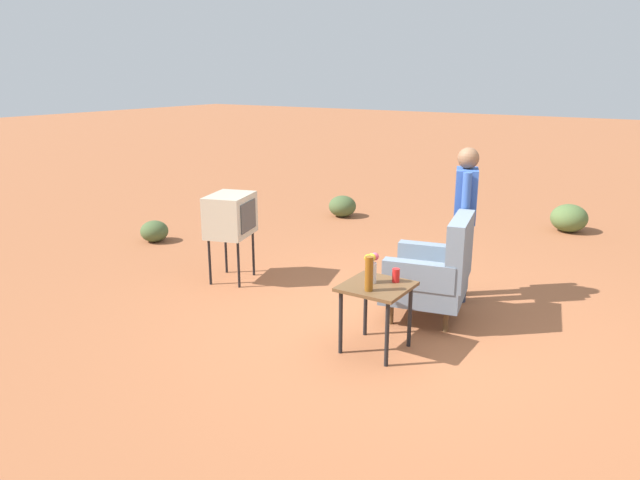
{
  "coord_description": "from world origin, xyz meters",
  "views": [
    {
      "loc": [
        4.93,
        2.16,
        2.38
      ],
      "look_at": [
        -0.2,
        -1.16,
        0.65
      ],
      "focal_mm": 33.38,
      "sensor_mm": 36.0,
      "label": 1
    }
  ],
  "objects_px": {
    "bottle_tall_amber": "(369,274)",
    "person_standing": "(465,214)",
    "tv_on_stand": "(230,216)",
    "soda_can_red": "(396,275)",
    "armchair": "(436,272)",
    "side_table": "(376,295)",
    "flower_vase": "(371,266)"
  },
  "relations": [
    {
      "from": "armchair",
      "to": "flower_vase",
      "type": "relative_size",
      "value": 4.0
    },
    {
      "from": "side_table",
      "to": "bottle_tall_amber",
      "type": "relative_size",
      "value": 2.03
    },
    {
      "from": "person_standing",
      "to": "soda_can_red",
      "type": "xyz_separation_m",
      "value": [
        1.46,
        -0.08,
        -0.27
      ]
    },
    {
      "from": "side_table",
      "to": "soda_can_red",
      "type": "xyz_separation_m",
      "value": [
        -0.16,
        0.11,
        0.15
      ]
    },
    {
      "from": "tv_on_stand",
      "to": "armchair",
      "type": "bearing_deg",
      "value": 94.69
    },
    {
      "from": "armchair",
      "to": "soda_can_red",
      "type": "bearing_deg",
      "value": -4.85
    },
    {
      "from": "armchair",
      "to": "flower_vase",
      "type": "distance_m",
      "value": 0.96
    },
    {
      "from": "tv_on_stand",
      "to": "soda_can_red",
      "type": "bearing_deg",
      "value": 76.74
    },
    {
      "from": "tv_on_stand",
      "to": "flower_vase",
      "type": "relative_size",
      "value": 3.89
    },
    {
      "from": "soda_can_red",
      "to": "flower_vase",
      "type": "distance_m",
      "value": 0.23
    },
    {
      "from": "armchair",
      "to": "person_standing",
      "type": "relative_size",
      "value": 0.65
    },
    {
      "from": "armchair",
      "to": "side_table",
      "type": "distance_m",
      "value": 0.94
    },
    {
      "from": "armchair",
      "to": "flower_vase",
      "type": "xyz_separation_m",
      "value": [
        0.9,
        -0.24,
        0.26
      ]
    },
    {
      "from": "tv_on_stand",
      "to": "bottle_tall_amber",
      "type": "xyz_separation_m",
      "value": [
        0.88,
        2.29,
        -0.02
      ]
    },
    {
      "from": "tv_on_stand",
      "to": "person_standing",
      "type": "bearing_deg",
      "value": 110.04
    },
    {
      "from": "armchair",
      "to": "tv_on_stand",
      "type": "relative_size",
      "value": 1.03
    },
    {
      "from": "soda_can_red",
      "to": "bottle_tall_amber",
      "type": "distance_m",
      "value": 0.34
    },
    {
      "from": "flower_vase",
      "to": "armchair",
      "type": "bearing_deg",
      "value": 165.06
    },
    {
      "from": "armchair",
      "to": "side_table",
      "type": "xyz_separation_m",
      "value": [
        0.92,
        -0.17,
        0.02
      ]
    },
    {
      "from": "bottle_tall_amber",
      "to": "person_standing",
      "type": "bearing_deg",
      "value": 174.44
    },
    {
      "from": "side_table",
      "to": "soda_can_red",
      "type": "distance_m",
      "value": 0.24
    },
    {
      "from": "tv_on_stand",
      "to": "bottle_tall_amber",
      "type": "height_order",
      "value": "tv_on_stand"
    },
    {
      "from": "armchair",
      "to": "bottle_tall_amber",
      "type": "distance_m",
      "value": 1.13
    },
    {
      "from": "side_table",
      "to": "bottle_tall_amber",
      "type": "xyz_separation_m",
      "value": [
        0.16,
        0.01,
        0.24
      ]
    },
    {
      "from": "side_table",
      "to": "tv_on_stand",
      "type": "height_order",
      "value": "tv_on_stand"
    },
    {
      "from": "person_standing",
      "to": "soda_can_red",
      "type": "relative_size",
      "value": 13.44
    },
    {
      "from": "armchair",
      "to": "side_table",
      "type": "height_order",
      "value": "armchair"
    },
    {
      "from": "side_table",
      "to": "armchair",
      "type": "bearing_deg",
      "value": 169.56
    },
    {
      "from": "bottle_tall_amber",
      "to": "tv_on_stand",
      "type": "bearing_deg",
      "value": -111.04
    },
    {
      "from": "side_table",
      "to": "tv_on_stand",
      "type": "xyz_separation_m",
      "value": [
        -0.72,
        -2.28,
        0.26
      ]
    },
    {
      "from": "flower_vase",
      "to": "side_table",
      "type": "bearing_deg",
      "value": 68.54
    },
    {
      "from": "side_table",
      "to": "person_standing",
      "type": "relative_size",
      "value": 0.37
    }
  ]
}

